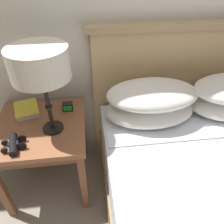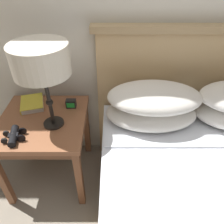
% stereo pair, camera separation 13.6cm
% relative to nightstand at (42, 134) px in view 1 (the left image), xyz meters
% --- Properties ---
extents(nightstand, '(0.58, 0.58, 0.57)m').
position_rel_nightstand_xyz_m(nightstand, '(0.00, 0.00, 0.00)').
color(nightstand, brown).
rests_on(nightstand, ground_plane).
extents(table_lamp, '(0.31, 0.31, 0.53)m').
position_rel_nightstand_xyz_m(table_lamp, '(0.09, -0.05, 0.51)').
color(table_lamp, black).
rests_on(table_lamp, nightstand).
extents(book_on_nightstand, '(0.20, 0.24, 0.04)m').
position_rel_nightstand_xyz_m(book_on_nightstand, '(-0.11, 0.16, 0.09)').
color(book_on_nightstand, silver).
rests_on(book_on_nightstand, nightstand).
extents(binoculars_pair, '(0.15, 0.16, 0.05)m').
position_rel_nightstand_xyz_m(binoculars_pair, '(-0.12, -0.18, 0.10)').
color(binoculars_pair, black).
rests_on(binoculars_pair, nightstand).
extents(alarm_clock, '(0.07, 0.05, 0.06)m').
position_rel_nightstand_xyz_m(alarm_clock, '(0.18, 0.14, 0.11)').
color(alarm_clock, black).
rests_on(alarm_clock, nightstand).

